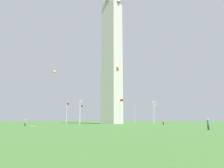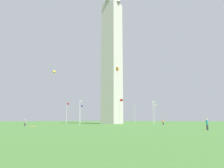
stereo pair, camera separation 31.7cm
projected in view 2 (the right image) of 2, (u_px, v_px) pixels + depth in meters
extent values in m
plane|color=#3D6B2D|center=(112.00, 124.00, 74.84)|extent=(260.00, 260.00, 0.00)
cube|color=#B7B2A8|center=(112.00, 61.00, 79.18)|extent=(6.15, 6.15, 49.24)
cylinder|color=silver|center=(153.00, 113.00, 65.49)|extent=(0.14, 0.14, 7.77)
cube|color=white|center=(154.00, 102.00, 65.77)|extent=(1.00, 0.03, 0.64)
cylinder|color=silver|center=(155.00, 114.00, 77.85)|extent=(0.14, 0.14, 7.77)
cube|color=white|center=(156.00, 105.00, 78.13)|extent=(1.00, 0.03, 0.64)
cylinder|color=silver|center=(135.00, 114.00, 88.84)|extent=(0.14, 0.14, 7.77)
cube|color=white|center=(136.00, 107.00, 89.12)|extent=(1.00, 0.03, 0.64)
cylinder|color=silver|center=(107.00, 115.00, 92.03)|extent=(0.14, 0.14, 7.77)
cube|color=#1E2D99|center=(108.00, 107.00, 92.31)|extent=(1.00, 0.03, 0.64)
cylinder|color=silver|center=(81.00, 114.00, 85.55)|extent=(0.14, 0.14, 7.77)
cube|color=#1E2D99|center=(82.00, 106.00, 85.83)|extent=(1.00, 0.03, 0.64)
cylinder|color=silver|center=(67.00, 113.00, 73.20)|extent=(0.14, 0.14, 7.77)
cube|color=red|center=(68.00, 104.00, 73.48)|extent=(1.00, 0.03, 0.64)
cylinder|color=silver|center=(80.00, 112.00, 62.20)|extent=(0.14, 0.14, 7.77)
cube|color=white|center=(81.00, 101.00, 62.48)|extent=(1.00, 0.03, 0.64)
cylinder|color=silver|center=(120.00, 112.00, 59.01)|extent=(0.14, 0.14, 7.77)
cube|color=red|center=(121.00, 100.00, 59.29)|extent=(1.00, 0.03, 0.64)
cylinder|color=#2D2D38|center=(25.00, 124.00, 50.09)|extent=(0.29, 0.29, 0.80)
cylinder|color=gray|center=(25.00, 122.00, 50.21)|extent=(0.32, 0.32, 0.58)
sphere|color=beige|center=(25.00, 120.00, 50.28)|extent=(0.24, 0.24, 0.24)
cylinder|color=#2D2D38|center=(163.00, 124.00, 59.27)|extent=(0.29, 0.29, 0.80)
cylinder|color=orange|center=(163.00, 121.00, 59.41)|extent=(0.32, 0.32, 0.71)
sphere|color=#936B4C|center=(163.00, 119.00, 59.49)|extent=(0.24, 0.24, 0.24)
cylinder|color=#2D2D38|center=(207.00, 127.00, 31.12)|extent=(0.29, 0.29, 0.80)
cylinder|color=teal|center=(207.00, 123.00, 31.25)|extent=(0.32, 0.32, 0.71)
sphere|color=beige|center=(207.00, 119.00, 31.34)|extent=(0.24, 0.24, 0.24)
cone|color=yellow|center=(55.00, 72.00, 68.27)|extent=(1.32, 1.25, 1.11)
cylinder|color=#A4921C|center=(54.00, 74.00, 68.14)|extent=(0.04, 0.04, 1.10)
cube|color=orange|center=(117.00, 69.00, 61.10)|extent=(0.82, 1.06, 1.25)
cylinder|color=#A75C15|center=(117.00, 72.00, 60.92)|extent=(0.04, 0.04, 1.48)
cube|color=orange|center=(33.00, 126.00, 48.59)|extent=(1.41, 1.81, 0.01)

